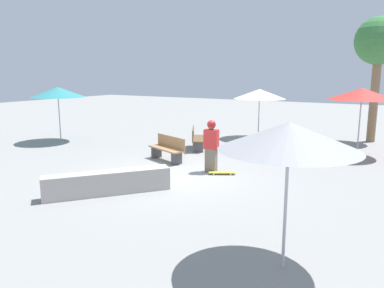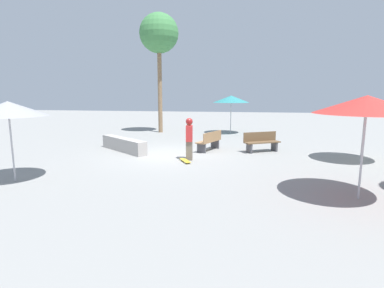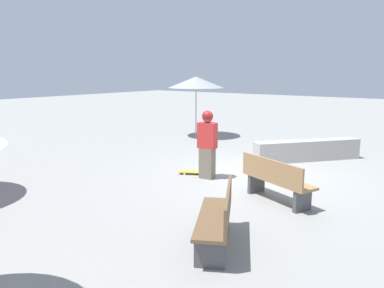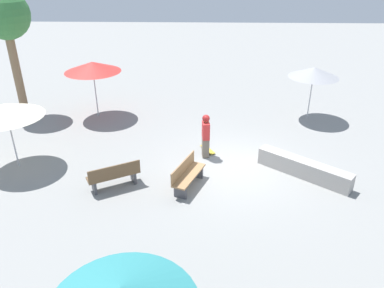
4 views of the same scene
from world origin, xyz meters
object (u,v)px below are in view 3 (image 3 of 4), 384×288
Objects in this scene: skateboard at (195,172)px; bench_near at (218,218)px; skater_main at (207,142)px; shade_umbrella_grey at (196,82)px; concrete_ledge at (307,150)px; bench_far at (276,180)px.

bench_near reaches higher than skateboard.
skater_main is 3.53m from bench_near.
shade_umbrella_grey reaches higher than bench_near.
shade_umbrella_grey reaches higher than concrete_ledge.
skateboard is 3.51m from concrete_ledge.
concrete_ledge is 1.65× the size of bench_far.
skater_main reaches higher than skateboard.
skateboard is 2.50m from bench_far.
shade_umbrella_grey is (-4.48, -3.60, 1.21)m from skater_main.
skater_main is at bearing -21.61° from concrete_ledge.
concrete_ledge is 6.02m from bench_near.
shade_umbrella_grey is (-5.05, -5.58, 1.65)m from bench_far.
skateboard is 3.84m from bench_near.
bench_far reaches higher than skateboard.
skateboard is (-0.08, -0.41, -0.80)m from skater_main.
bench_far is at bearing -25.54° from bench_near.
skateboard is 0.29× the size of concrete_ledge.
shade_umbrella_grey is (-4.40, -3.19, 2.02)m from skateboard.
skater_main is 0.99× the size of bench_near.
skateboard is 5.80m from shade_umbrella_grey.
shade_umbrella_grey is at bearing -105.24° from concrete_ledge.
concrete_ledge is at bearing 123.21° from bench_far.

